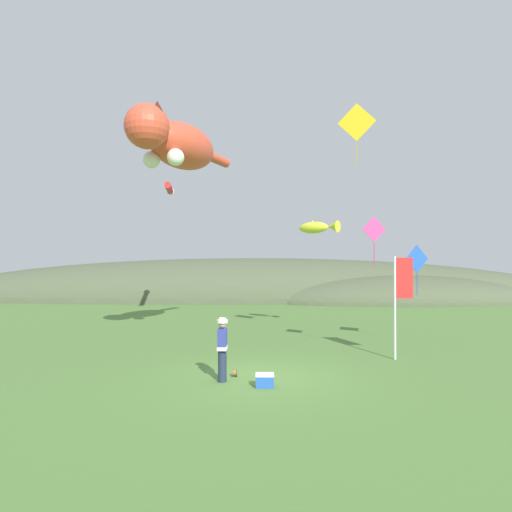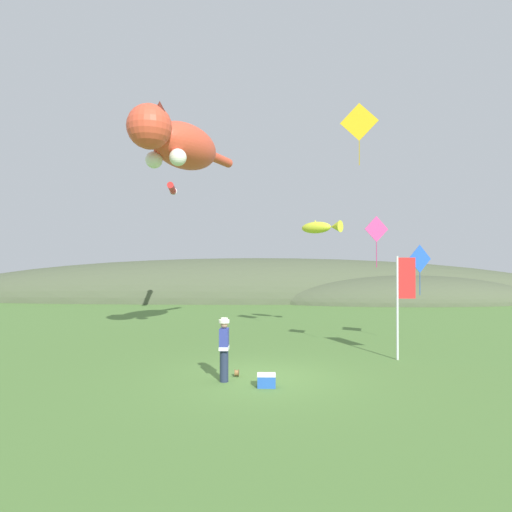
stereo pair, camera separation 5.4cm
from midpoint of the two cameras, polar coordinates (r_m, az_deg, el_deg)
The scene contains 12 objects.
ground_plane at distance 13.52m, azimuth 0.02°, elevation -15.02°, with size 120.00×120.00×0.00m, color #517A38.
distant_hill_ridge at distance 40.14m, azimuth 2.19°, elevation -5.49°, with size 58.59×12.27×7.31m.
festival_attendant at distance 12.96m, azimuth -4.36°, elevation -11.33°, with size 0.30×0.43×1.77m.
kite_spool at distance 13.69m, azimuth -2.77°, elevation -14.39°, with size 0.13×0.21×0.21m.
picnic_cooler at distance 12.57m, azimuth 0.97°, elevation -15.28°, with size 0.50×0.34×0.36m.
festival_banner_pole at distance 16.38m, azimuth 17.44°, elevation -4.32°, with size 0.66×0.08×3.53m.
kite_giant_cat at distance 19.22m, azimuth -10.11°, elevation 13.65°, with size 3.59×6.72×2.18m.
kite_fish_windsock at distance 22.21m, azimuth 7.65°, elevation 3.58°, with size 2.02×1.78×0.65m.
kite_tube_streamer at distance 26.78m, azimuth -10.88°, elevation 8.32°, with size 0.64×2.30×0.44m.
kite_diamond_pink at distance 16.72m, azimuth 14.45°, elevation 3.18°, with size 0.90×0.24×1.82m.
kite_diamond_blue at distance 19.29m, azimuth 19.40°, elevation -0.39°, with size 1.04×0.44×2.02m.
kite_diamond_gold at distance 17.85m, azimuth 12.40°, elevation 15.98°, with size 1.34×0.42×2.30m.
Camera 1 is at (-0.14, -13.10, 3.34)m, focal length 32.00 mm.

